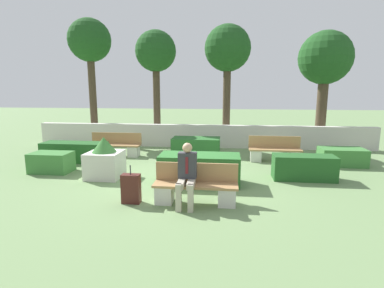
% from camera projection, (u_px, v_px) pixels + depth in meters
% --- Properties ---
extents(ground_plane, '(60.00, 60.00, 0.00)m').
position_uv_depth(ground_plane, '(185.00, 180.00, 7.97)').
color(ground_plane, '#6B8956').
extents(perimeter_wall, '(14.02, 0.30, 0.94)m').
position_uv_depth(perimeter_wall, '(200.00, 136.00, 12.54)').
color(perimeter_wall, beige).
rests_on(perimeter_wall, ground_plane).
extents(bench_front, '(1.78, 0.48, 0.83)m').
position_uv_depth(bench_front, '(196.00, 189.00, 6.33)').
color(bench_front, '#A37A4C').
rests_on(bench_front, ground_plane).
extents(bench_left_side, '(1.88, 0.49, 0.83)m').
position_uv_depth(bench_left_side, '(115.00, 147.00, 10.87)').
color(bench_left_side, '#A37A4C').
rests_on(bench_left_side, ground_plane).
extents(bench_right_side, '(1.73, 0.49, 0.83)m').
position_uv_depth(bench_right_side, '(275.00, 152.00, 10.05)').
color(bench_right_side, '#A37A4C').
rests_on(bench_right_side, ground_plane).
extents(person_seated_man, '(0.38, 0.64, 1.31)m').
position_uv_depth(person_seated_man, '(187.00, 172.00, 6.15)').
color(person_seated_man, '#B2A893').
rests_on(person_seated_man, ground_plane).
extents(hedge_block_near_left, '(2.13, 0.70, 0.65)m').
position_uv_depth(hedge_block_near_left, '(75.00, 152.00, 10.02)').
color(hedge_block_near_left, '#235623').
rests_on(hedge_block_near_left, ground_plane).
extents(hedge_block_near_right, '(1.36, 0.81, 0.55)m').
position_uv_depth(hedge_block_near_right, '(342.00, 157.00, 9.53)').
color(hedge_block_near_right, '#3D7A38').
rests_on(hedge_block_near_right, ground_plane).
extents(hedge_block_mid_left, '(2.04, 0.88, 0.76)m').
position_uv_depth(hedge_block_mid_left, '(200.00, 169.00, 7.66)').
color(hedge_block_mid_left, '#286028').
rests_on(hedge_block_mid_left, ground_plane).
extents(hedge_block_mid_right, '(1.14, 0.71, 0.58)m').
position_uv_depth(hedge_block_mid_right, '(51.00, 162.00, 8.75)').
color(hedge_block_mid_right, '#3D7A38').
rests_on(hedge_block_mid_right, ground_plane).
extents(hedge_block_far_left, '(1.62, 0.64, 0.66)m').
position_uv_depth(hedge_block_far_left, '(304.00, 167.00, 8.02)').
color(hedge_block_far_left, '#235623').
rests_on(hedge_block_far_left, ground_plane).
extents(hedge_block_far_right, '(1.72, 0.89, 0.66)m').
position_uv_depth(hedge_block_far_right, '(196.00, 147.00, 10.93)').
color(hedge_block_far_right, '#286028').
rests_on(hedge_block_far_right, ground_plane).
extents(planter_corner_left, '(0.90, 0.90, 1.12)m').
position_uv_depth(planter_corner_left, '(105.00, 160.00, 8.18)').
color(planter_corner_left, beige).
rests_on(planter_corner_left, ground_plane).
extents(suitcase, '(0.39, 0.21, 0.83)m').
position_uv_depth(suitcase, '(131.00, 189.00, 6.35)').
color(suitcase, '#471E19').
rests_on(suitcase, ground_plane).
extents(tree_leftmost, '(1.86, 1.86, 5.44)m').
position_uv_depth(tree_leftmost, '(90.00, 44.00, 13.06)').
color(tree_leftmost, '#473828').
rests_on(tree_leftmost, ground_plane).
extents(tree_center_left, '(1.77, 1.77, 4.91)m').
position_uv_depth(tree_center_left, '(156.00, 54.00, 12.94)').
color(tree_center_left, '#473828').
rests_on(tree_center_left, ground_plane).
extents(tree_center_right, '(1.93, 1.93, 5.06)m').
position_uv_depth(tree_center_right, '(228.00, 51.00, 12.49)').
color(tree_center_right, '#473828').
rests_on(tree_center_right, ground_plane).
extents(tree_rightmost, '(2.13, 2.13, 4.72)m').
position_uv_depth(tree_rightmost, '(325.00, 60.00, 12.04)').
color(tree_rightmost, '#473828').
rests_on(tree_rightmost, ground_plane).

